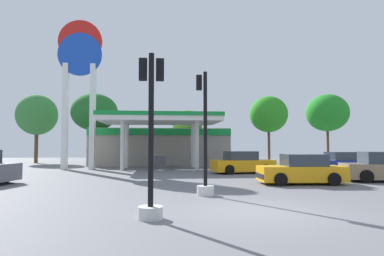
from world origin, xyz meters
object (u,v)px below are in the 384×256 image
traffic_signal_2 (205,156)px  tree_2 (188,124)px  car_0 (301,170)px  tree_0 (37,115)px  tree_1 (95,112)px  car_3 (242,163)px  traffic_signal_0 (151,152)px  station_pole_sign (80,76)px  tree_4 (327,113)px  car_2 (340,163)px  tree_3 (269,114)px

traffic_signal_2 → tree_2: bearing=86.9°
car_0 → tree_2: size_ratio=0.71×
car_0 → tree_0: (-20.06, 22.02, 4.52)m
tree_0 → tree_1: (6.59, -2.66, 0.08)m
car_3 → tree_0: tree_0 is taller
traffic_signal_0 → tree_1: bearing=103.7°
car_3 → traffic_signal_2: 10.52m
traffic_signal_0 → tree_1: (-6.47, 26.45, 3.57)m
car_0 → tree_0: 30.13m
station_pole_sign → traffic_signal_0: size_ratio=2.82×
traffic_signal_2 → tree_4: bearing=54.4°
traffic_signal_0 → tree_2: 28.93m
tree_1 → traffic_signal_2: bearing=-69.7°
car_2 → traffic_signal_2: 14.62m
car_0 → tree_4: (12.18, 20.95, 4.95)m
tree_0 → tree_2: (16.30, -0.48, -0.93)m
station_pole_sign → tree_0: size_ratio=1.60×
traffic_signal_2 → tree_4: 30.01m
traffic_signal_2 → tree_0: 29.57m
car_2 → car_3: car_3 is taller
car_3 → traffic_signal_0: bearing=-112.7°
station_pole_sign → tree_4: size_ratio=1.53×
traffic_signal_0 → tree_1: size_ratio=0.58×
car_2 → traffic_signal_0: traffic_signal_0 is taller
tree_0 → car_0: bearing=-47.7°
car_2 → traffic_signal_2: bearing=-137.6°
car_3 → tree_0: 24.74m
tree_1 → tree_2: tree_1 is taller
station_pole_sign → tree_4: 27.12m
car_2 → tree_1: bearing=146.4°
station_pole_sign → car_3: station_pole_sign is taller
tree_2 → car_2: bearing=-57.7°
car_0 → tree_3: bearing=76.1°
station_pole_sign → car_3: 14.45m
car_2 → traffic_signal_2: traffic_signal_2 is taller
car_3 → tree_4: (13.46, 14.40, 4.93)m
tree_1 → tree_3: bearing=-0.3°
traffic_signal_0 → traffic_signal_2: bearing=64.1°
station_pole_sign → tree_3: bearing=23.8°
car_2 → traffic_signal_2: size_ratio=0.87×
tree_0 → tree_4: (32.24, -1.07, 0.42)m
car_2 → tree_4: tree_4 is taller
car_3 → tree_4: size_ratio=0.56×
traffic_signal_0 → tree_4: (19.18, 28.04, 3.91)m
tree_2 → tree_3: size_ratio=0.81×
traffic_signal_0 → car_0: bearing=45.4°
car_2 → tree_3: 13.47m
tree_1 → tree_0: bearing=158.0°
station_pole_sign → tree_4: station_pole_sign is taller
car_0 → tree_4: tree_4 is taller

